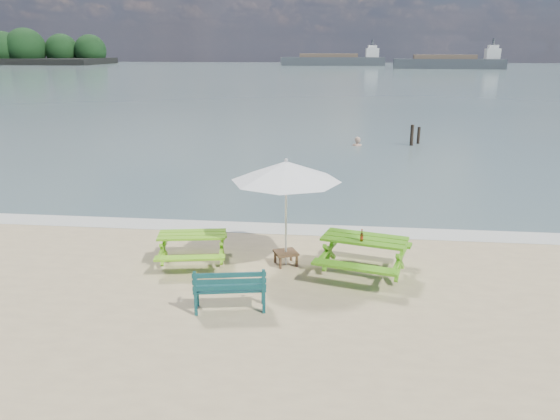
# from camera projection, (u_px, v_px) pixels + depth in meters

# --- Properties ---
(sea) EXTENTS (300.00, 300.00, 0.00)m
(sea) POSITION_uv_depth(u_px,v_px,m) (336.00, 76.00, 90.79)
(sea) COLOR slate
(sea) RESTS_ON ground
(foam_strip) EXTENTS (22.00, 0.90, 0.01)m
(foam_strip) POSITION_uv_depth(u_px,v_px,m) (286.00, 229.00, 14.27)
(foam_strip) COLOR silver
(foam_strip) RESTS_ON ground
(picnic_table_left) EXTENTS (1.71, 1.84, 0.69)m
(picnic_table_left) POSITION_uv_depth(u_px,v_px,m) (193.00, 249.00, 11.92)
(picnic_table_left) COLOR #70BB1C
(picnic_table_left) RESTS_ON ground
(picnic_table_right) EXTENTS (2.13, 2.27, 0.81)m
(picnic_table_right) POSITION_uv_depth(u_px,v_px,m) (364.00, 257.00, 11.33)
(picnic_table_right) COLOR #4F9D17
(picnic_table_right) RESTS_ON ground
(park_bench) EXTENTS (1.35, 0.67, 0.80)m
(park_bench) POSITION_uv_depth(u_px,v_px,m) (230.00, 297.00, 9.85)
(park_bench) COLOR #104043
(park_bench) RESTS_ON ground
(side_table) EXTENTS (0.62, 0.62, 0.30)m
(side_table) POSITION_uv_depth(u_px,v_px,m) (286.00, 258.00, 11.90)
(side_table) COLOR brown
(side_table) RESTS_ON ground
(patio_umbrella) EXTENTS (3.08, 3.08, 2.31)m
(patio_umbrella) POSITION_uv_depth(u_px,v_px,m) (286.00, 171.00, 11.35)
(patio_umbrella) COLOR silver
(patio_umbrella) RESTS_ON ground
(beer_bottle) EXTENTS (0.06, 0.06, 0.25)m
(beer_bottle) POSITION_uv_depth(u_px,v_px,m) (362.00, 237.00, 10.99)
(beer_bottle) COLOR #8F4014
(beer_bottle) RESTS_ON picnic_table_right
(swimmer) EXTENTS (0.64, 0.45, 1.66)m
(swimmer) POSITION_uv_depth(u_px,v_px,m) (357.00, 154.00, 26.46)
(swimmer) COLOR tan
(swimmer) RESTS_ON ground
(mooring_pilings) EXTENTS (0.56, 0.76, 1.21)m
(mooring_pilings) POSITION_uv_depth(u_px,v_px,m) (414.00, 137.00, 26.49)
(mooring_pilings) COLOR black
(mooring_pilings) RESTS_ON ground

